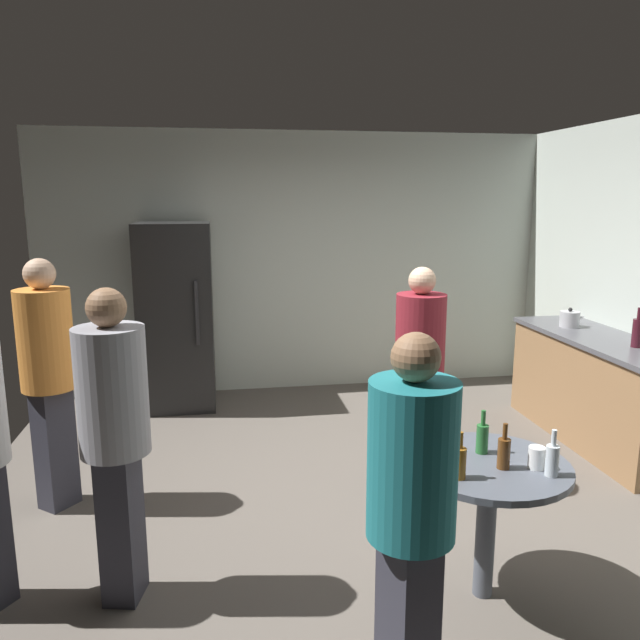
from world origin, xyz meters
TOP-DOWN VIEW (x-y plane):
  - ground_plane at (0.00, 0.00)m, footprint 5.20×5.20m
  - wall_back at (0.00, 2.63)m, footprint 5.32×0.06m
  - refrigerator at (-1.25, 2.20)m, footprint 0.70×0.68m
  - kitchen_counter at (2.28, 0.68)m, footprint 0.64×1.89m
  - kettle at (2.23, 1.12)m, footprint 0.24×0.17m
  - wine_bottle_on_counter at (2.32, 0.35)m, footprint 0.08×0.08m
  - foreground_table at (0.47, -1.09)m, footprint 0.80×0.80m
  - beer_bottle_amber at (0.25, -1.23)m, footprint 0.06×0.06m
  - beer_bottle_brown at (0.51, -1.16)m, footprint 0.06×0.06m
  - beer_bottle_green at (0.48, -0.97)m, footprint 0.06×0.06m
  - beer_bottle_clear at (0.70, -1.27)m, footprint 0.06×0.06m
  - plastic_cup_white at (0.67, -1.19)m, footprint 0.08×0.08m
  - person_in_maroon_shirt at (0.51, 0.13)m, footprint 0.47×0.47m
  - person_in_orange_shirt at (-1.94, 0.27)m, footprint 0.48×0.48m
  - person_in_gray_shirt at (-1.36, -0.80)m, footprint 0.41×0.41m
  - person_in_teal_shirt at (-0.14, -1.72)m, footprint 0.42×0.42m

SIDE VIEW (x-z plane):
  - ground_plane at x=0.00m, z-range -0.10..0.00m
  - kitchen_counter at x=2.28m, z-range 0.00..0.90m
  - foreground_table at x=0.47m, z-range 0.26..1.00m
  - plastic_cup_white at x=0.67m, z-range 0.73..0.85m
  - beer_bottle_amber at x=0.25m, z-range 0.70..0.93m
  - beer_bottle_brown at x=0.51m, z-range 0.70..0.93m
  - beer_bottle_green at x=0.48m, z-range 0.70..0.93m
  - beer_bottle_clear at x=0.70m, z-range 0.70..0.93m
  - refrigerator at x=-1.25m, z-range 0.00..1.80m
  - person_in_teal_shirt at x=-0.14m, z-range 0.13..1.69m
  - person_in_maroon_shirt at x=0.51m, z-range 0.13..1.71m
  - person_in_gray_shirt at x=-1.36m, z-range 0.14..1.76m
  - kettle at x=2.23m, z-range 0.88..1.06m
  - person_in_orange_shirt at x=-1.94m, z-range 0.14..1.80m
  - wine_bottle_on_counter at x=2.32m, z-range 0.86..1.17m
  - wall_back at x=0.00m, z-range 0.00..2.70m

